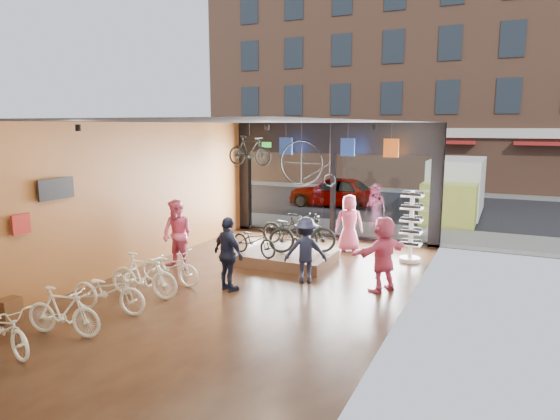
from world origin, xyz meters
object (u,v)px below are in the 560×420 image
Objects in this scene: display_platform at (287,258)px; customer_3 at (306,250)px; floor_bike_3 at (144,275)px; floor_bike_4 at (170,266)px; customer_5 at (383,254)px; box_truck at (454,190)px; sunglasses_rack at (411,226)px; customer_4 at (349,223)px; penny_farthing at (310,165)px; display_bike_mid at (302,233)px; street_car at (334,191)px; display_bike_right at (290,229)px; floor_bike_2 at (108,291)px; display_bike_left at (254,240)px; hung_bike at (250,151)px; floor_bike_1 at (63,311)px; floor_bike_0 at (4,328)px; customer_1 at (177,235)px; customer_2 at (228,254)px.

display_platform is 1.84m from customer_3.
floor_bike_4 is at bearing -1.42° from floor_bike_3.
floor_bike_3 is 5.33m from customer_5.
box_truck is 3.05× the size of sunglasses_rack.
customer_4 is (1.12, 2.00, 0.70)m from display_platform.
customer_3 is (2.88, 1.45, 0.36)m from floor_bike_4.
penny_farthing is at bearing -18.17° from floor_bike_3.
floor_bike_4 is at bearing 116.72° from display_bike_mid.
street_car is 2.22× the size of display_bike_right.
display_bike_right is at bearing -23.27° from floor_bike_4.
penny_farthing is (-0.71, 2.35, 1.65)m from display_bike_mid.
floor_bike_2 is 4.32m from display_bike_left.
customer_4 is at bearing -109.02° from box_truck.
hung_bike is (-3.20, 3.21, 2.13)m from customer_3.
display_platform is 0.99m from display_bike_right.
street_car is 2.10× the size of sunglasses_rack.
display_bike_left is (1.03, 5.37, 0.26)m from floor_bike_1.
customer_3 reaches higher than floor_bike_3.
display_bike_left reaches higher than floor_bike_0.
floor_bike_1 is 0.95× the size of customer_3.
customer_1 is 1.06× the size of customer_5.
floor_bike_1 is at bearing -173.54° from display_bike_left.
display_bike_right reaches higher than floor_bike_4.
hung_bike is (-2.13, 1.86, 2.78)m from display_platform.
customer_5 is 0.88× the size of sunglasses_rack.
floor_bike_1 is at bearing -109.31° from box_truck.
box_truck is at bearing 95.09° from sunglasses_rack.
box_truck reaches higher than floor_bike_4.
box_truck reaches higher than customer_5.
penny_farthing is (-0.33, 2.48, 2.35)m from display_platform.
customer_5 reaches higher than customer_4.
hung_bike reaches higher than floor_bike_1.
customer_5 is 1.09× the size of hung_bike.
floor_bike_2 is at bearing 5.63° from floor_bike_0.
display_bike_left is at bearing -20.80° from floor_bike_1.
penny_farthing is (1.73, 9.38, 2.08)m from floor_bike_0.
display_bike_left is 0.85× the size of customer_1.
display_platform is at bearing 42.60° from customer_4.
floor_bike_3 is (0.08, 0.98, 0.05)m from floor_bike_2.
customer_4 is at bearing -37.39° from display_bike_right.
floor_bike_4 is at bearing -8.36° from floor_bike_1.
box_truck is 3.28× the size of display_bike_mid.
customer_4 is 1.92m from sunglasses_rack.
customer_1 reaches higher than street_car.
sunglasses_rack is at bearing -65.15° from display_bike_right.
floor_bike_2 is at bearing -172.11° from hung_bike.
customer_5 is at bearing -131.12° from customer_2.
customer_4 reaches higher than display_bike_left.
customer_5 is (3.58, -0.55, 0.15)m from display_bike_left.
floor_bike_1 is (-5.13, -14.65, -0.73)m from box_truck.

